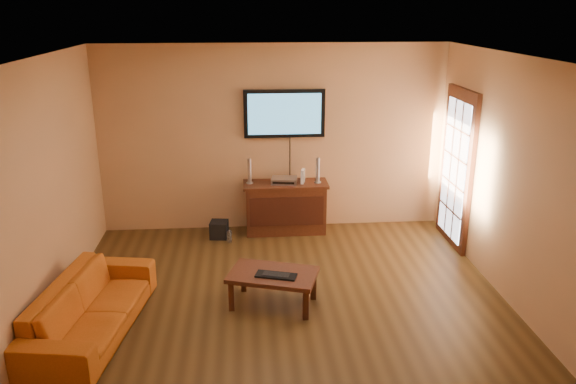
{
  "coord_description": "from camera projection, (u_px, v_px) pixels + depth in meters",
  "views": [
    {
      "loc": [
        -0.42,
        -5.44,
        3.19
      ],
      "look_at": [
        0.08,
        0.8,
        1.1
      ],
      "focal_mm": 35.0,
      "sensor_mm": 36.0,
      "label": 1
    }
  ],
  "objects": [
    {
      "name": "bottle",
      "position": [
        229.0,
        236.0,
        7.91
      ],
      "size": [
        0.07,
        0.07,
        0.19
      ],
      "color": "white",
      "rests_on": "ground"
    },
    {
      "name": "keyboard",
      "position": [
        276.0,
        275.0,
        6.09
      ],
      "size": [
        0.47,
        0.29,
        0.03
      ],
      "color": "black",
      "rests_on": "coffee_table"
    },
    {
      "name": "ground_plane",
      "position": [
        286.0,
        310.0,
        6.18
      ],
      "size": [
        5.0,
        5.0,
        0.0
      ],
      "primitive_type": "plane",
      "color": "#3B2710",
      "rests_on": "ground"
    },
    {
      "name": "french_door",
      "position": [
        456.0,
        170.0,
        7.64
      ],
      "size": [
        0.07,
        1.02,
        2.22
      ],
      "color": "#3E1B0E",
      "rests_on": "ground"
    },
    {
      "name": "game_console",
      "position": [
        303.0,
        176.0,
        8.07
      ],
      "size": [
        0.08,
        0.15,
        0.2
      ],
      "primitive_type": "cube",
      "rotation": [
        0.0,
        0.0,
        -0.28
      ],
      "color": "white",
      "rests_on": "media_console"
    },
    {
      "name": "television",
      "position": [
        284.0,
        114.0,
        7.97
      ],
      "size": [
        1.16,
        0.08,
        0.68
      ],
      "color": "black",
      "rests_on": "ground"
    },
    {
      "name": "media_console",
      "position": [
        286.0,
        207.0,
        8.21
      ],
      "size": [
        1.22,
        0.47,
        0.75
      ],
      "color": "#3E1B0E",
      "rests_on": "ground"
    },
    {
      "name": "coffee_table",
      "position": [
        273.0,
        277.0,
        6.19
      ],
      "size": [
        1.08,
        0.83,
        0.39
      ],
      "color": "#3E1B0E",
      "rests_on": "ground"
    },
    {
      "name": "room_walls",
      "position": [
        282.0,
        147.0,
        6.24
      ],
      "size": [
        5.0,
        5.0,
        5.0
      ],
      "color": "tan",
      "rests_on": "ground"
    },
    {
      "name": "subwoofer",
      "position": [
        219.0,
        229.0,
        8.07
      ],
      "size": [
        0.27,
        0.27,
        0.24
      ],
      "primitive_type": "cube",
      "rotation": [
        0.0,
        0.0,
        -0.14
      ],
      "color": "black",
      "rests_on": "ground"
    },
    {
      "name": "av_receiver",
      "position": [
        284.0,
        180.0,
        8.08
      ],
      "size": [
        0.4,
        0.31,
        0.08
      ],
      "primitive_type": "cube",
      "rotation": [
        0.0,
        0.0,
        -0.16
      ],
      "color": "silver",
      "rests_on": "media_console"
    },
    {
      "name": "speaker_right",
      "position": [
        318.0,
        171.0,
        8.06
      ],
      "size": [
        0.1,
        0.1,
        0.37
      ],
      "color": "silver",
      "rests_on": "media_console"
    },
    {
      "name": "speaker_left",
      "position": [
        250.0,
        172.0,
        8.02
      ],
      "size": [
        0.1,
        0.1,
        0.37
      ],
      "color": "silver",
      "rests_on": "media_console"
    },
    {
      "name": "sofa",
      "position": [
        90.0,
        299.0,
        5.64
      ],
      "size": [
        0.85,
        1.99,
        0.75
      ],
      "primitive_type": "imported",
      "rotation": [
        0.0,
        0.0,
        1.42
      ],
      "color": "#BA5614",
      "rests_on": "ground"
    }
  ]
}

